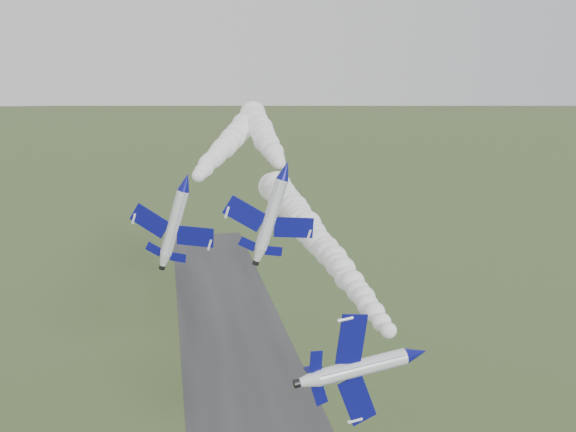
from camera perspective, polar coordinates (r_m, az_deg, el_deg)
name	(u,v)px	position (r m, az deg, el deg)	size (l,w,h in m)	color
runway	(259,429)	(112.04, -2.56, -18.42)	(24.00, 260.00, 0.04)	#2C2C2E
jet_lead	(417,354)	(66.87, 11.37, -11.93)	(3.82, 14.12, 11.58)	silver
smoke_trail_jet_lead	(315,236)	(98.66, 2.40, -1.83)	(5.77, 67.09, 5.77)	silver
jet_pair_left	(185,182)	(80.47, -9.10, 3.00)	(10.64, 12.90, 4.22)	silver
smoke_trail_jet_pair_left	(231,139)	(111.60, -5.06, 6.81)	(4.87, 57.93, 4.87)	silver
jet_pair_right	(285,170)	(81.96, -0.24, 4.08)	(11.46, 14.36, 4.61)	silver
smoke_trail_jet_pair_right	(262,134)	(114.16, -2.32, 7.33)	(5.58, 58.49, 5.58)	silver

